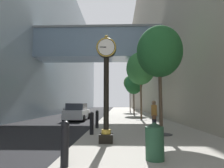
{
  "coord_description": "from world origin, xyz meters",
  "views": [
    {
      "loc": [
        1.75,
        -1.63,
        1.73
      ],
      "look_at": [
        0.98,
        22.16,
        4.13
      ],
      "focal_mm": 30.43,
      "sensor_mm": 36.0,
      "label": 1
    }
  ],
  "objects_px": {
    "bollard_third": "(92,123)",
    "trash_bin": "(155,140)",
    "street_tree_mid_near": "(141,69)",
    "car_grey_near": "(73,109)",
    "street_clock": "(106,82)",
    "bollard_fourth": "(97,119)",
    "street_tree_near": "(159,52)",
    "car_silver_mid": "(77,112)",
    "street_tree_mid_far": "(134,84)",
    "street_tree_far": "(130,83)",
    "pedestrian_walking": "(154,114)",
    "bollard_nearest": "(65,143)"
  },
  "relations": [
    {
      "from": "street_clock",
      "to": "trash_bin",
      "type": "distance_m",
      "value": 3.36
    },
    {
      "from": "street_tree_near",
      "to": "trash_bin",
      "type": "bearing_deg",
      "value": -104.88
    },
    {
      "from": "bollard_third",
      "to": "street_tree_mid_far",
      "type": "xyz_separation_m",
      "value": [
        3.54,
        16.88,
        3.65
      ]
    },
    {
      "from": "trash_bin",
      "to": "car_grey_near",
      "type": "height_order",
      "value": "car_grey_near"
    },
    {
      "from": "street_tree_near",
      "to": "street_tree_far",
      "type": "relative_size",
      "value": 0.85
    },
    {
      "from": "bollard_fourth",
      "to": "car_grey_near",
      "type": "bearing_deg",
      "value": 108.8
    },
    {
      "from": "street_clock",
      "to": "street_tree_mid_far",
      "type": "xyz_separation_m",
      "value": [
        2.68,
        18.84,
        1.78
      ]
    },
    {
      "from": "bollard_third",
      "to": "street_tree_mid_near",
      "type": "bearing_deg",
      "value": 67.39
    },
    {
      "from": "street_tree_near",
      "to": "street_tree_mid_far",
      "type": "distance_m",
      "value": 16.75
    },
    {
      "from": "street_clock",
      "to": "car_silver_mid",
      "type": "relative_size",
      "value": 0.97
    },
    {
      "from": "street_tree_mid_far",
      "to": "bollard_fourth",
      "type": "bearing_deg",
      "value": -103.79
    },
    {
      "from": "street_tree_mid_near",
      "to": "street_tree_far",
      "type": "xyz_separation_m",
      "value": [
        -0.0,
        16.75,
        0.36
      ]
    },
    {
      "from": "bollard_third",
      "to": "street_tree_near",
      "type": "height_order",
      "value": "street_tree_near"
    },
    {
      "from": "street_clock",
      "to": "trash_bin",
      "type": "xyz_separation_m",
      "value": [
        1.52,
        -2.29,
        -1.92
      ]
    },
    {
      "from": "bollard_nearest",
      "to": "car_silver_mid",
      "type": "xyz_separation_m",
      "value": [
        -2.78,
        14.28,
        0.09
      ]
    },
    {
      "from": "street_clock",
      "to": "bollard_fourth",
      "type": "bearing_deg",
      "value": 101.04
    },
    {
      "from": "trash_bin",
      "to": "street_tree_mid_far",
      "type": "bearing_deg",
      "value": 86.84
    },
    {
      "from": "street_tree_mid_near",
      "to": "bollard_third",
      "type": "bearing_deg",
      "value": -112.61
    },
    {
      "from": "street_tree_mid_far",
      "to": "pedestrian_walking",
      "type": "height_order",
      "value": "street_tree_mid_far"
    },
    {
      "from": "bollard_third",
      "to": "car_silver_mid",
      "type": "relative_size",
      "value": 0.25
    },
    {
      "from": "car_grey_near",
      "to": "bollard_nearest",
      "type": "bearing_deg",
      "value": -77.06
    },
    {
      "from": "car_grey_near",
      "to": "trash_bin",
      "type": "bearing_deg",
      "value": -70.98
    },
    {
      "from": "street_tree_mid_far",
      "to": "car_silver_mid",
      "type": "distance_m",
      "value": 10.43
    },
    {
      "from": "bollard_nearest",
      "to": "street_tree_far",
      "type": "distance_m",
      "value": 30.72
    },
    {
      "from": "street_tree_near",
      "to": "bollard_third",
      "type": "bearing_deg",
      "value": -177.84
    },
    {
      "from": "pedestrian_walking",
      "to": "car_silver_mid",
      "type": "bearing_deg",
      "value": 129.16
    },
    {
      "from": "pedestrian_walking",
      "to": "car_grey_near",
      "type": "relative_size",
      "value": 0.4
    },
    {
      "from": "street_clock",
      "to": "street_tree_mid_near",
      "type": "xyz_separation_m",
      "value": [
        2.68,
        10.46,
        2.47
      ]
    },
    {
      "from": "bollard_third",
      "to": "trash_bin",
      "type": "height_order",
      "value": "bollard_third"
    },
    {
      "from": "street_tree_near",
      "to": "street_tree_mid_near",
      "type": "xyz_separation_m",
      "value": [
        0.0,
        8.37,
        0.64
      ]
    },
    {
      "from": "bollard_nearest",
      "to": "trash_bin",
      "type": "xyz_separation_m",
      "value": [
        2.38,
        0.65,
        -0.05
      ]
    },
    {
      "from": "street_clock",
      "to": "bollard_third",
      "type": "distance_m",
      "value": 2.84
    },
    {
      "from": "bollard_third",
      "to": "trash_bin",
      "type": "distance_m",
      "value": 4.87
    },
    {
      "from": "pedestrian_walking",
      "to": "trash_bin",
      "type": "bearing_deg",
      "value": -100.57
    },
    {
      "from": "street_tree_mid_near",
      "to": "trash_bin",
      "type": "distance_m",
      "value": 13.54
    },
    {
      "from": "street_tree_near",
      "to": "car_silver_mid",
      "type": "bearing_deg",
      "value": 124.35
    },
    {
      "from": "street_tree_mid_far",
      "to": "pedestrian_walking",
      "type": "distance_m",
      "value": 15.55
    },
    {
      "from": "trash_bin",
      "to": "car_grey_near",
      "type": "xyz_separation_m",
      "value": [
        -7.58,
        21.98,
        0.12
      ]
    },
    {
      "from": "bollard_fourth",
      "to": "street_tree_near",
      "type": "xyz_separation_m",
      "value": [
        3.54,
        -2.32,
        3.7
      ]
    },
    {
      "from": "street_tree_mid_near",
      "to": "street_tree_far",
      "type": "height_order",
      "value": "street_tree_far"
    },
    {
      "from": "bollard_fourth",
      "to": "car_silver_mid",
      "type": "distance_m",
      "value": 7.47
    },
    {
      "from": "bollard_third",
      "to": "street_tree_far",
      "type": "distance_m",
      "value": 25.93
    },
    {
      "from": "street_clock",
      "to": "bollard_nearest",
      "type": "relative_size",
      "value": 3.95
    },
    {
      "from": "street_tree_mid_far",
      "to": "street_tree_far",
      "type": "height_order",
      "value": "street_tree_far"
    },
    {
      "from": "bollard_third",
      "to": "car_grey_near",
      "type": "height_order",
      "value": "car_grey_near"
    },
    {
      "from": "bollard_nearest",
      "to": "street_tree_far",
      "type": "height_order",
      "value": "street_tree_far"
    },
    {
      "from": "street_tree_far",
      "to": "pedestrian_walking",
      "type": "bearing_deg",
      "value": -90.14
    },
    {
      "from": "street_tree_near",
      "to": "bollard_nearest",
      "type": "bearing_deg",
      "value": -125.15
    },
    {
      "from": "bollard_third",
      "to": "street_tree_mid_near",
      "type": "height_order",
      "value": "street_tree_mid_near"
    },
    {
      "from": "street_tree_far",
      "to": "pedestrian_walking",
      "type": "height_order",
      "value": "street_tree_far"
    }
  ]
}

